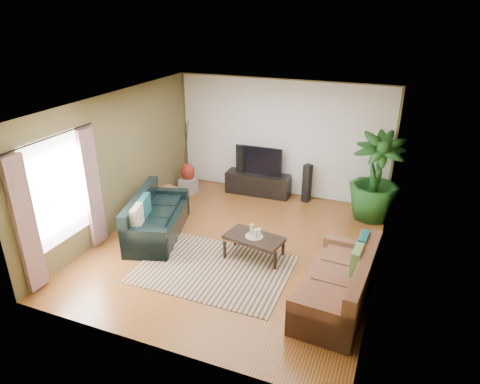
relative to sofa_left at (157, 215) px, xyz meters
The scene contains 28 objects.
floor 1.66m from the sofa_left, ahead, with size 5.50×5.50×0.00m, color brown.
ceiling 2.78m from the sofa_left, ahead, with size 5.50×5.50×0.00m, color white.
wall_back 3.41m from the sofa_left, 60.86° to the left, with size 5.00×5.00×0.00m, color brown.
wall_front 3.22m from the sofa_left, 58.71° to the right, with size 5.00×5.00×0.00m, color brown.
wall_left 1.30m from the sofa_left, behind, with size 5.50×5.50×0.00m, color brown.
wall_right 4.20m from the sofa_left, ahead, with size 5.50×5.50×0.00m, color brown.
backwall_panel 3.40m from the sofa_left, 60.77° to the left, with size 4.90×4.90×0.00m, color white.
window_pane 1.98m from the sofa_left, 120.73° to the right, with size 1.80×1.80×0.00m, color white.
curtain_near 2.49m from the sofa_left, 110.42° to the right, with size 0.08×0.35×2.20m, color gray.
curtain_far 1.32m from the sofa_left, 138.63° to the right, with size 0.08×0.35×2.20m, color gray.
curtain_rod 2.53m from the sofa_left, 119.28° to the right, with size 0.03×0.03×1.90m, color black.
sofa_left is the anchor object (origin of this frame).
sofa_right 3.71m from the sofa_left, 12.86° to the right, with size 2.01×0.90×0.85m, color brown.
area_rug 1.72m from the sofa_left, 24.78° to the right, with size 2.55×1.81×0.01m, color tan.
coffee_table 2.04m from the sofa_left, ahead, with size 1.02×0.56×0.42m, color black.
candle_tray 2.02m from the sofa_left, ahead, with size 0.32×0.32×0.01m, color gray.
candle_tall 1.97m from the sofa_left, ahead, with size 0.06×0.06×0.20m, color beige.
candle_mid 2.07m from the sofa_left, ahead, with size 0.06×0.06×0.16m, color beige.
candle_short 2.09m from the sofa_left, ahead, with size 0.06×0.06×0.13m, color beige.
tv_stand 2.87m from the sofa_left, 66.29° to the left, with size 1.53×0.46×0.51m, color black.
television 2.89m from the sofa_left, 66.29° to the left, with size 1.12×0.06×0.66m, color black.
speaker_left 2.72m from the sofa_left, 74.22° to the left, with size 0.20×0.22×1.11m, color black.
speaker_right 3.50m from the sofa_left, 48.42° to the left, with size 0.16×0.18×0.89m, color black.
potted_plant 4.48m from the sofa_left, 31.36° to the left, with size 1.04×1.04×1.85m, color #184517.
plant_pot 4.46m from the sofa_left, 31.36° to the left, with size 0.34×0.34×0.27m, color black.
pedestal 2.13m from the sofa_left, 101.97° to the left, with size 0.36×0.36×0.36m, color gray.
vase 2.12m from the sofa_left, 101.97° to the left, with size 0.32×0.32×0.45m, color maroon.
side_table 1.05m from the sofa_left, 109.76° to the left, with size 0.49×0.49×0.52m, color brown.
Camera 1 is at (2.63, -6.40, 4.17)m, focal length 32.00 mm.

